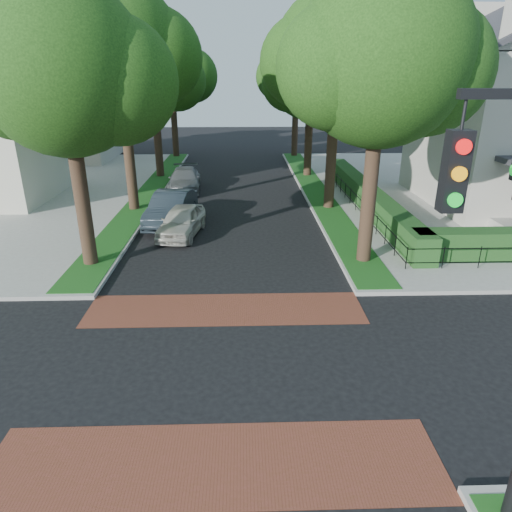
{
  "coord_description": "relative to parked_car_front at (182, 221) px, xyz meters",
  "views": [
    {
      "loc": [
        0.6,
        -10.08,
        7.15
      ],
      "look_at": [
        1.03,
        3.88,
        1.6
      ],
      "focal_mm": 32.0,
      "sensor_mm": 36.0,
      "label": 1
    }
  ],
  "objects": [
    {
      "name": "tree_left_far",
      "position": [
        -3.1,
        13.47,
        6.42
      ],
      "size": [
        7.0,
        6.02,
        9.86
      ],
      "color": "black",
      "rests_on": "sidewalk_nw"
    },
    {
      "name": "tree_right_back",
      "position": [
        7.9,
        22.48,
        6.56
      ],
      "size": [
        7.5,
        6.45,
        10.2
      ],
      "color": "black",
      "rests_on": "sidewalk_ne"
    },
    {
      "name": "tree_left_near",
      "position": [
        -3.1,
        -3.52,
        6.56
      ],
      "size": [
        7.5,
        6.45,
        10.2
      ],
      "color": "black",
      "rests_on": "sidewalk_nw"
    },
    {
      "name": "tree_right_near",
      "position": [
        7.9,
        -3.51,
        6.92
      ],
      "size": [
        7.75,
        6.67,
        10.66
      ],
      "color": "black",
      "rests_on": "sidewalk_ne"
    },
    {
      "name": "parked_car_middle",
      "position": [
        -0.76,
        1.88,
        0.11
      ],
      "size": [
        2.3,
        5.11,
        1.63
      ],
      "primitive_type": "imported",
      "rotation": [
        0.0,
        0.0,
        -0.12
      ],
      "color": "#1F282F",
      "rests_on": "ground"
    },
    {
      "name": "tree_right_mid",
      "position": [
        7.91,
        4.5,
        7.29
      ],
      "size": [
        8.25,
        7.09,
        11.22
      ],
      "color": "black",
      "rests_on": "sidewalk_ne"
    },
    {
      "name": "fence_main_road",
      "position": [
        9.2,
        4.25,
        -0.1
      ],
      "size": [
        0.06,
        18.0,
        0.9
      ],
      "primitive_type": null,
      "color": "black",
      "rests_on": "sidewalk_ne"
    },
    {
      "name": "grass_strip_ne",
      "position": [
        7.7,
        8.35,
        -0.54
      ],
      "size": [
        1.6,
        29.8,
        0.02
      ],
      "primitive_type": "cube",
      "color": "#174814",
      "rests_on": "sidewalk_ne"
    },
    {
      "name": "crosswalk_far",
      "position": [
        2.3,
        -7.55,
        -0.7
      ],
      "size": [
        9.0,
        2.2,
        0.01
      ],
      "primitive_type": "cube",
      "color": "brown",
      "rests_on": "ground"
    },
    {
      "name": "house_left_far",
      "position": [
        -13.19,
        21.25,
        4.34
      ],
      "size": [
        10.0,
        9.0,
        10.14
      ],
      "color": "#B7B2A4",
      "rests_on": "sidewalk_nw"
    },
    {
      "name": "tree_left_mid",
      "position": [
        -3.09,
        4.49,
        7.64
      ],
      "size": [
        8.0,
        6.88,
        11.48
      ],
      "color": "black",
      "rests_on": "sidewalk_nw"
    },
    {
      "name": "parked_car_rear",
      "position": [
        -0.91,
        9.19,
        0.01
      ],
      "size": [
        2.3,
        5.03,
        1.43
      ],
      "primitive_type": "imported",
      "rotation": [
        0.0,
        0.0,
        0.06
      ],
      "color": "slate",
      "rests_on": "ground"
    },
    {
      "name": "crosswalk_near",
      "position": [
        2.3,
        -13.95,
        -0.7
      ],
      "size": [
        9.0,
        2.2,
        0.01
      ],
      "primitive_type": "cube",
      "color": "brown",
      "rests_on": "ground"
    },
    {
      "name": "grass_strip_nw",
      "position": [
        -3.1,
        8.35,
        -0.54
      ],
      "size": [
        1.6,
        29.8,
        0.02
      ],
      "primitive_type": "cube",
      "color": "#174814",
      "rests_on": "sidewalk_nw"
    },
    {
      "name": "hedge_main_road",
      "position": [
        10.0,
        4.25,
        0.05
      ],
      "size": [
        1.0,
        18.0,
        1.2
      ],
      "primitive_type": "cube",
      "color": "#18481C",
      "rests_on": "sidewalk_ne"
    },
    {
      "name": "tree_right_far",
      "position": [
        7.9,
        13.47,
        6.2
      ],
      "size": [
        7.25,
        6.23,
        9.74
      ],
      "color": "black",
      "rests_on": "sidewalk_ne"
    },
    {
      "name": "ground",
      "position": [
        2.3,
        -10.75,
        -0.7
      ],
      "size": [
        120.0,
        120.0,
        0.0
      ],
      "primitive_type": "plane",
      "color": "black",
      "rests_on": "ground"
    },
    {
      "name": "tree_left_back",
      "position": [
        -3.1,
        22.49,
        6.71
      ],
      "size": [
        7.75,
        6.66,
        10.44
      ],
      "color": "black",
      "rests_on": "sidewalk_nw"
    },
    {
      "name": "parked_car_front",
      "position": [
        0.0,
        0.0,
        0.0
      ],
      "size": [
        2.28,
        4.33,
        1.41
      ],
      "primitive_type": "imported",
      "rotation": [
        0.0,
        0.0,
        -0.16
      ],
      "color": "beige",
      "rests_on": "ground"
    }
  ]
}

